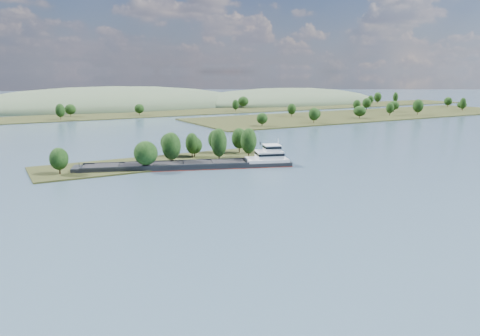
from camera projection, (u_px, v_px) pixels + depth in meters
ground at (228, 196)px, 141.23m from camera, size 1800.00×1800.00×0.00m
tree_island at (177, 153)px, 193.24m from camera, size 100.00×32.49×15.22m
right_bank at (370, 114)px, 404.56m from camera, size 320.00×90.00×14.99m
back_shoreline at (81, 117)px, 385.10m from camera, size 900.00×60.00×16.02m
hill_east at (285, 103)px, 564.37m from camera, size 260.00×140.00×36.00m
hill_west at (113, 107)px, 495.48m from camera, size 320.00×160.00×44.00m
cargo_barge at (201, 164)px, 183.57m from camera, size 83.01×36.20×11.39m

